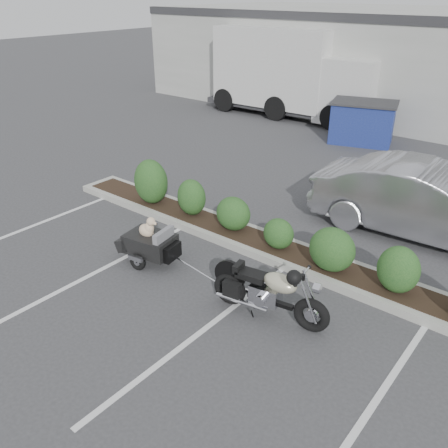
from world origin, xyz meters
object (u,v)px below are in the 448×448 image
Objects in this scene: dumpster at (363,122)px; delivery_truck at (297,75)px; motorcycle at (269,293)px; sedan at (425,202)px; pet_trailer at (150,243)px.

delivery_truck reaches higher than dumpster.
sedan reaches higher than motorcycle.
pet_trailer is 12.68m from delivery_truck.
motorcycle is 13.83m from delivery_truck.
dumpster is (-2.98, 10.09, 0.24)m from motorcycle.
delivery_truck is (-6.80, 11.98, 1.18)m from motorcycle.
delivery_truck is (-4.02, 11.97, 1.23)m from pet_trailer.
delivery_truck is (-3.82, 1.89, 0.93)m from dumpster.
sedan is at bearing -46.18° from delivery_truck.
pet_trailer is at bearing -73.51° from delivery_truck.
sedan is at bearing 68.92° from motorcycle.
motorcycle is at bearing -9.44° from pet_trailer.
motorcycle is 2.78m from pet_trailer.
motorcycle is at bearing -62.49° from delivery_truck.
delivery_truck is at bearing 110.49° from motorcycle.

